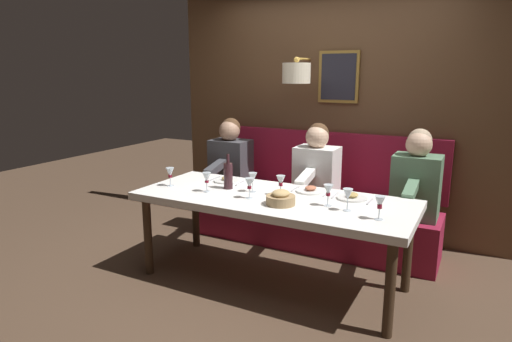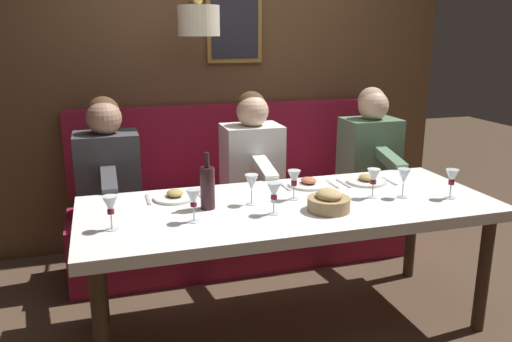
% 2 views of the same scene
% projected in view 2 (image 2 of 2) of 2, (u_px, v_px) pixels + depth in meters
% --- Properties ---
extents(ground_plane, '(12.00, 12.00, 0.00)m').
position_uv_depth(ground_plane, '(288.00, 325.00, 2.99)').
color(ground_plane, '#4C3828').
extents(dining_table, '(0.90, 2.22, 0.74)m').
position_uv_depth(dining_table, '(290.00, 215.00, 2.81)').
color(dining_table, silver).
rests_on(dining_table, ground_plane).
extents(banquette_bench, '(0.52, 2.42, 0.45)m').
position_uv_depth(banquette_bench, '(246.00, 233.00, 3.75)').
color(banquette_bench, maroon).
rests_on(banquette_bench, ground_plane).
extents(back_wall_panel, '(0.59, 3.62, 2.90)m').
position_uv_depth(back_wall_panel, '(224.00, 67.00, 3.98)').
color(back_wall_panel, brown).
rests_on(back_wall_panel, ground_plane).
extents(diner_nearest, '(0.60, 0.40, 0.79)m').
position_uv_depth(diner_nearest, '(370.00, 145.00, 3.86)').
color(diner_nearest, '#567A5B').
rests_on(diner_nearest, banquette_bench).
extents(diner_near, '(0.60, 0.40, 0.79)m').
position_uv_depth(diner_near, '(252.00, 153.00, 3.60)').
color(diner_near, white).
rests_on(diner_near, banquette_bench).
extents(diner_middle, '(0.60, 0.40, 0.79)m').
position_uv_depth(diner_middle, '(107.00, 163.00, 3.33)').
color(diner_middle, '#3D3D42').
rests_on(diner_middle, banquette_bench).
extents(place_setting_0, '(0.24, 0.31, 0.05)m').
position_uv_depth(place_setting_0, '(175.00, 196.00, 2.86)').
color(place_setting_0, white).
rests_on(place_setting_0, dining_table).
extents(place_setting_1, '(0.24, 0.31, 0.05)m').
position_uv_depth(place_setting_1, '(367.00, 180.00, 3.16)').
color(place_setting_1, silver).
rests_on(place_setting_1, dining_table).
extents(place_setting_2, '(0.24, 0.31, 0.05)m').
position_uv_depth(place_setting_2, '(309.00, 183.00, 3.10)').
color(place_setting_2, white).
rests_on(place_setting_2, dining_table).
extents(wine_glass_0, '(0.07, 0.07, 0.16)m').
position_uv_depth(wine_glass_0, '(373.00, 177.00, 2.86)').
color(wine_glass_0, silver).
rests_on(wine_glass_0, dining_table).
extents(wine_glass_1, '(0.07, 0.07, 0.16)m').
position_uv_depth(wine_glass_1, '(110.00, 206.00, 2.39)').
color(wine_glass_1, silver).
rests_on(wine_glass_1, dining_table).
extents(wine_glass_2, '(0.07, 0.07, 0.16)m').
position_uv_depth(wine_glass_2, '(404.00, 177.00, 2.86)').
color(wine_glass_2, silver).
rests_on(wine_glass_2, dining_table).
extents(wine_glass_3, '(0.07, 0.07, 0.16)m').
position_uv_depth(wine_glass_3, '(274.00, 192.00, 2.60)').
color(wine_glass_3, silver).
rests_on(wine_glass_3, dining_table).
extents(wine_glass_4, '(0.07, 0.07, 0.16)m').
position_uv_depth(wine_glass_4, '(193.00, 199.00, 2.49)').
color(wine_glass_4, silver).
rests_on(wine_glass_4, dining_table).
extents(wine_glass_5, '(0.07, 0.07, 0.16)m').
position_uv_depth(wine_glass_5, '(252.00, 183.00, 2.74)').
color(wine_glass_5, silver).
rests_on(wine_glass_5, dining_table).
extents(wine_glass_6, '(0.07, 0.07, 0.16)m').
position_uv_depth(wine_glass_6, '(294.00, 179.00, 2.83)').
color(wine_glass_6, silver).
rests_on(wine_glass_6, dining_table).
extents(wine_glass_7, '(0.07, 0.07, 0.16)m').
position_uv_depth(wine_glass_7, '(452.00, 178.00, 2.84)').
color(wine_glass_7, silver).
rests_on(wine_glass_7, dining_table).
extents(wine_bottle, '(0.08, 0.08, 0.30)m').
position_uv_depth(wine_bottle, '(207.00, 187.00, 2.68)').
color(wine_bottle, '#33191E').
rests_on(wine_bottle, dining_table).
extents(bread_bowl, '(0.22, 0.22, 0.12)m').
position_uv_depth(bread_bowl, '(329.00, 202.00, 2.66)').
color(bread_bowl, '#9E7F56').
rests_on(bread_bowl, dining_table).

